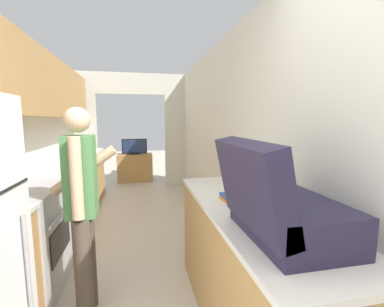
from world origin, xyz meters
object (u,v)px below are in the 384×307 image
Objects in this scene: range_oven at (21,242)px; person at (82,208)px; tv_cabinet at (135,167)px; suitcase at (277,206)px; book_stack at (240,199)px; television at (134,147)px.

person is at bearing -31.71° from range_oven.
suitcase is at bearing -81.72° from tv_cabinet.
television is (-0.80, 4.66, -0.09)m from book_stack.
suitcase reaches higher than range_oven.
person is at bearing -94.20° from tv_cabinet.
person reaches higher than book_stack.
suitcase is at bearing -93.94° from book_stack.
tv_cabinet is at bearing 90.00° from television.
book_stack is at bearing -80.24° from television.
person is at bearing 141.62° from suitcase.
tv_cabinet is 0.52m from television.
tv_cabinet is at bearing 98.28° from suitcase.
book_stack reaches higher than tv_cabinet.
person reaches higher than suitcase.
range_oven is 1.90m from book_stack.
book_stack is at bearing -80.33° from tv_cabinet.
television is (0.32, 4.35, -0.00)m from person.
book_stack is (1.71, -0.68, 0.48)m from range_oven.
range_oven is 2.16m from suitcase.
person is 5.16× the size of book_stack.
book_stack is 0.37× the size of tv_cabinet.
suitcase is at bearing -36.17° from range_oven.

